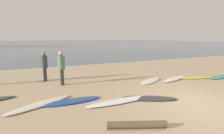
% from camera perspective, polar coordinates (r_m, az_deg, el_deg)
% --- Properties ---
extents(ground_plane, '(120.00, 120.00, 0.20)m').
position_cam_1_polar(ground_plane, '(15.39, -4.06, 0.47)').
color(ground_plane, tan).
rests_on(ground_plane, ground).
extents(ocean_water, '(140.00, 100.00, 0.01)m').
position_cam_1_polar(ocean_water, '(64.84, -19.77, 7.12)').
color(ocean_water, '#475B6B').
rests_on(ocean_water, ground).
extents(surfboard_1, '(2.42, 1.56, 0.08)m').
position_cam_1_polar(surfboard_1, '(6.84, -22.10, -11.04)').
color(surfboard_1, silver).
rests_on(surfboard_1, ground).
extents(surfboard_2, '(2.24, 0.64, 0.07)m').
position_cam_1_polar(surfboard_2, '(6.81, -13.03, -10.68)').
color(surfboard_2, '#1E479E').
rests_on(surfboard_2, ground).
extents(surfboard_3, '(2.60, 0.58, 0.09)m').
position_cam_1_polar(surfboard_3, '(6.61, 2.37, -10.95)').
color(surfboard_3, white).
rests_on(surfboard_3, ground).
extents(surfboard_4, '(2.16, 1.49, 0.08)m').
position_cam_1_polar(surfboard_4, '(7.07, 11.91, -9.83)').
color(surfboard_4, '#333338').
rests_on(surfboard_4, ground).
extents(surfboard_5, '(2.01, 1.46, 0.06)m').
position_cam_1_polar(surfboard_5, '(9.82, 12.40, -4.32)').
color(surfboard_5, silver).
rests_on(surfboard_5, ground).
extents(surfboard_6, '(2.34, 1.20, 0.09)m').
position_cam_1_polar(surfboard_6, '(10.63, 19.74, -3.51)').
color(surfboard_6, white).
rests_on(surfboard_6, ground).
extents(surfboard_7, '(2.35, 1.22, 0.09)m').
position_cam_1_polar(surfboard_7, '(11.36, 25.43, -3.08)').
color(surfboard_7, yellow).
rests_on(surfboard_7, ground).
extents(surfboard_8, '(2.02, 0.92, 0.07)m').
position_cam_1_polar(surfboard_8, '(12.21, 31.24, -2.75)').
color(surfboard_8, teal).
rests_on(surfboard_8, ground).
extents(person_0, '(0.34, 0.34, 1.70)m').
position_cam_1_polar(person_0, '(9.01, -16.01, 0.57)').
color(person_0, '#2D2D38').
rests_on(person_0, ground).
extents(person_2, '(0.32, 0.32, 1.59)m').
position_cam_1_polar(person_2, '(10.09, -20.97, 0.89)').
color(person_2, '#2D2D38').
rests_on(person_2, ground).
extents(driftwood_log, '(1.54, 0.77, 0.19)m').
position_cam_1_polar(driftwood_log, '(4.94, 8.06, -17.95)').
color(driftwood_log, brown).
rests_on(driftwood_log, ground).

